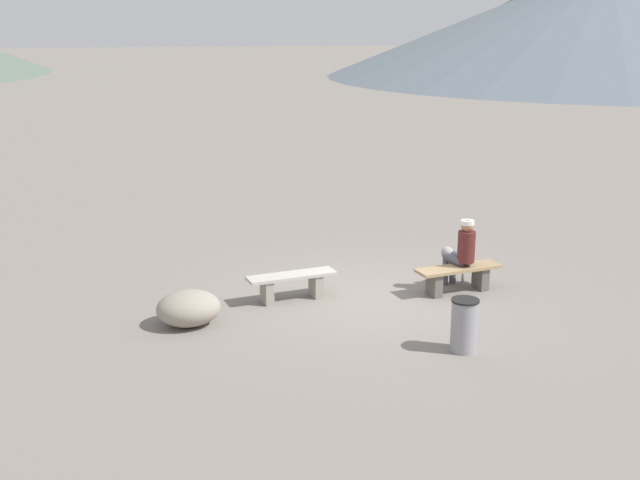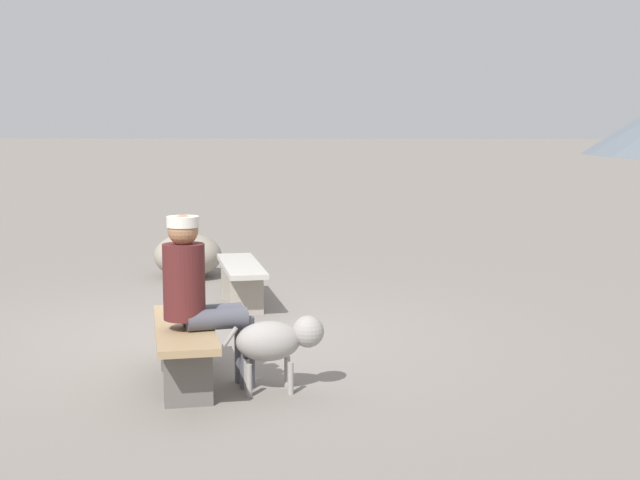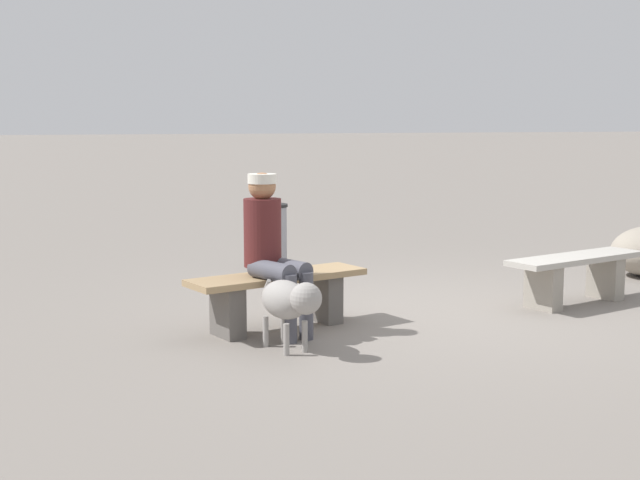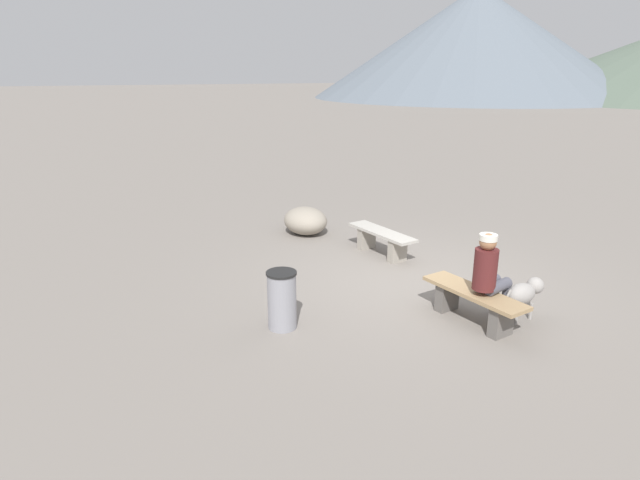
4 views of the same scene
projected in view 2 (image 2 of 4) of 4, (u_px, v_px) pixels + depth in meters
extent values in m
cube|color=gray|center=(207.00, 340.00, 7.98)|extent=(210.00, 210.00, 0.06)
cube|color=gray|center=(237.00, 280.00, 9.76)|extent=(0.22, 0.36, 0.40)
cube|color=gray|center=(246.00, 295.00, 8.91)|extent=(0.22, 0.36, 0.40)
cube|color=#B2ADA3|center=(241.00, 266.00, 9.30)|extent=(1.55, 0.73, 0.05)
cube|color=#605B56|center=(182.00, 343.00, 6.94)|extent=(0.23, 0.36, 0.40)
cube|color=#605B56|center=(188.00, 376.00, 6.04)|extent=(0.23, 0.36, 0.40)
cube|color=#A3845B|center=(184.00, 328.00, 6.46)|extent=(1.56, 0.76, 0.05)
cylinder|color=#511E1E|center=(184.00, 282.00, 6.27)|extent=(0.30, 0.30, 0.54)
sphere|color=#A3704C|center=(183.00, 230.00, 6.22)|extent=(0.22, 0.22, 0.22)
cylinder|color=silver|center=(183.00, 222.00, 6.22)|extent=(0.23, 0.23, 0.08)
cylinder|color=#4C4C56|center=(217.00, 319.00, 6.30)|extent=(0.29, 0.46, 0.15)
cylinder|color=#4C4C56|center=(247.00, 353.00, 6.40)|extent=(0.11, 0.11, 0.53)
cylinder|color=#4C4C56|center=(212.00, 314.00, 6.45)|extent=(0.29, 0.46, 0.15)
cylinder|color=#4C4C56|center=(242.00, 347.00, 6.56)|extent=(0.11, 0.11, 0.53)
ellipsoid|color=gray|center=(268.00, 341.00, 6.29)|extent=(0.38, 0.52, 0.29)
sphere|color=gray|center=(308.00, 331.00, 6.33)|extent=(0.23, 0.23, 0.23)
cylinder|color=gray|center=(287.00, 372.00, 6.42)|extent=(0.04, 0.04, 0.23)
cylinder|color=gray|center=(291.00, 378.00, 6.27)|extent=(0.04, 0.04, 0.23)
cylinder|color=gray|center=(247.00, 374.00, 6.37)|extent=(0.04, 0.04, 0.23)
cylinder|color=gray|center=(249.00, 381.00, 6.22)|extent=(0.04, 0.04, 0.23)
cylinder|color=gray|center=(230.00, 337.00, 6.23)|extent=(0.06, 0.12, 0.15)
ellipsoid|color=gray|center=(188.00, 255.00, 11.04)|extent=(1.14, 1.03, 0.55)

